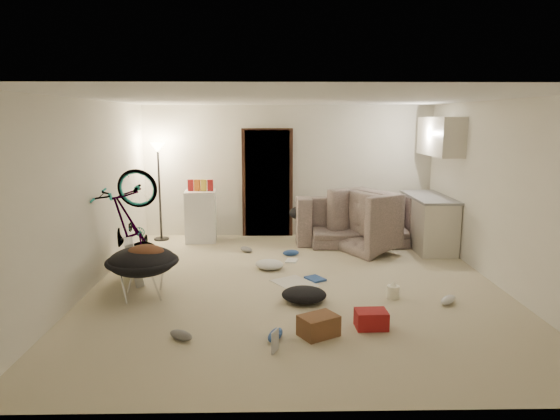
{
  "coord_description": "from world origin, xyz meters",
  "views": [
    {
      "loc": [
        -0.35,
        -6.54,
        2.25
      ],
      "look_at": [
        -0.21,
        0.6,
        0.94
      ],
      "focal_mm": 32.0,
      "sensor_mm": 36.0,
      "label": 1
    }
  ],
  "objects_px": {
    "sofa": "(355,224)",
    "drink_case_a": "(319,326)",
    "mini_fridge": "(201,216)",
    "saucer_chair": "(143,268)",
    "kitchen_counter": "(428,223)",
    "tv_box": "(133,257)",
    "drink_case_b": "(371,319)",
    "floor_lamp": "(159,171)",
    "armchair": "(382,227)",
    "juicer": "(393,291)",
    "bicycle": "(132,250)"
  },
  "relations": [
    {
      "from": "sofa",
      "to": "drink_case_a",
      "type": "height_order",
      "value": "sofa"
    },
    {
      "from": "sofa",
      "to": "mini_fridge",
      "type": "bearing_deg",
      "value": -3.74
    },
    {
      "from": "saucer_chair",
      "to": "kitchen_counter",
      "type": "bearing_deg",
      "value": 28.74
    },
    {
      "from": "saucer_chair",
      "to": "mini_fridge",
      "type": "bearing_deg",
      "value": 83.53
    },
    {
      "from": "drink_case_a",
      "to": "tv_box",
      "type": "bearing_deg",
      "value": 110.74
    },
    {
      "from": "sofa",
      "to": "mini_fridge",
      "type": "distance_m",
      "value": 2.87
    },
    {
      "from": "sofa",
      "to": "saucer_chair",
      "type": "bearing_deg",
      "value": 40.09
    },
    {
      "from": "mini_fridge",
      "to": "tv_box",
      "type": "height_order",
      "value": "mini_fridge"
    },
    {
      "from": "drink_case_a",
      "to": "drink_case_b",
      "type": "relative_size",
      "value": 1.14
    },
    {
      "from": "mini_fridge",
      "to": "floor_lamp",
      "type": "bearing_deg",
      "value": 168.81
    },
    {
      "from": "mini_fridge",
      "to": "saucer_chair",
      "type": "distance_m",
      "value": 2.98
    },
    {
      "from": "kitchen_counter",
      "to": "mini_fridge",
      "type": "height_order",
      "value": "mini_fridge"
    },
    {
      "from": "floor_lamp",
      "to": "armchair",
      "type": "relative_size",
      "value": 1.53
    },
    {
      "from": "armchair",
      "to": "juicer",
      "type": "bearing_deg",
      "value": 142.19
    },
    {
      "from": "sofa",
      "to": "juicer",
      "type": "relative_size",
      "value": 9.69
    },
    {
      "from": "kitchen_counter",
      "to": "juicer",
      "type": "relative_size",
      "value": 6.53
    },
    {
      "from": "floor_lamp",
      "to": "sofa",
      "type": "distance_m",
      "value": 3.76
    },
    {
      "from": "sofa",
      "to": "juicer",
      "type": "distance_m",
      "value": 2.98
    },
    {
      "from": "kitchen_counter",
      "to": "drink_case_a",
      "type": "distance_m",
      "value": 4.29
    },
    {
      "from": "drink_case_a",
      "to": "kitchen_counter",
      "type": "bearing_deg",
      "value": 27.45
    },
    {
      "from": "sofa",
      "to": "saucer_chair",
      "type": "xyz_separation_m",
      "value": [
        -3.2,
        -2.86,
        0.06
      ]
    },
    {
      "from": "sofa",
      "to": "bicycle",
      "type": "distance_m",
      "value": 4.12
    },
    {
      "from": "floor_lamp",
      "to": "sofa",
      "type": "bearing_deg",
      "value": -3.15
    },
    {
      "from": "sofa",
      "to": "mini_fridge",
      "type": "relative_size",
      "value": 2.37
    },
    {
      "from": "sofa",
      "to": "tv_box",
      "type": "distance_m",
      "value": 4.1
    },
    {
      "from": "mini_fridge",
      "to": "drink_case_a",
      "type": "height_order",
      "value": "mini_fridge"
    },
    {
      "from": "armchair",
      "to": "bicycle",
      "type": "relative_size",
      "value": 0.73
    },
    {
      "from": "floor_lamp",
      "to": "armchair",
      "type": "bearing_deg",
      "value": -9.94
    },
    {
      "from": "tv_box",
      "to": "juicer",
      "type": "xyz_separation_m",
      "value": [
        3.51,
        -0.88,
        -0.21
      ]
    },
    {
      "from": "drink_case_a",
      "to": "mini_fridge",
      "type": "bearing_deg",
      "value": 82.84
    },
    {
      "from": "kitchen_counter",
      "to": "drink_case_a",
      "type": "height_order",
      "value": "kitchen_counter"
    },
    {
      "from": "armchair",
      "to": "mini_fridge",
      "type": "bearing_deg",
      "value": 50.63
    },
    {
      "from": "armchair",
      "to": "drink_case_b",
      "type": "distance_m",
      "value": 3.5
    },
    {
      "from": "floor_lamp",
      "to": "mini_fridge",
      "type": "relative_size",
      "value": 1.92
    },
    {
      "from": "drink_case_b",
      "to": "drink_case_a",
      "type": "bearing_deg",
      "value": -164.71
    },
    {
      "from": "kitchen_counter",
      "to": "mini_fridge",
      "type": "relative_size",
      "value": 1.59
    },
    {
      "from": "floor_lamp",
      "to": "drink_case_a",
      "type": "bearing_deg",
      "value": -59.1
    },
    {
      "from": "bicycle",
      "to": "drink_case_a",
      "type": "distance_m",
      "value": 3.15
    },
    {
      "from": "bicycle",
      "to": "drink_case_a",
      "type": "relative_size",
      "value": 4.15
    },
    {
      "from": "kitchen_counter",
      "to": "sofa",
      "type": "xyz_separation_m",
      "value": [
        -1.2,
        0.45,
        -0.11
      ]
    },
    {
      "from": "floor_lamp",
      "to": "saucer_chair",
      "type": "distance_m",
      "value": 3.23
    },
    {
      "from": "kitchen_counter",
      "to": "drink_case_b",
      "type": "xyz_separation_m",
      "value": [
        -1.68,
        -3.44,
        -0.34
      ]
    },
    {
      "from": "tv_box",
      "to": "juicer",
      "type": "relative_size",
      "value": 4.04
    },
    {
      "from": "sofa",
      "to": "drink_case_a",
      "type": "distance_m",
      "value": 4.21
    },
    {
      "from": "floor_lamp",
      "to": "drink_case_b",
      "type": "relative_size",
      "value": 5.31
    },
    {
      "from": "drink_case_a",
      "to": "armchair",
      "type": "bearing_deg",
      "value": 37.54
    },
    {
      "from": "floor_lamp",
      "to": "kitchen_counter",
      "type": "height_order",
      "value": "floor_lamp"
    },
    {
      "from": "drink_case_b",
      "to": "saucer_chair",
      "type": "bearing_deg",
      "value": 157.45
    },
    {
      "from": "drink_case_a",
      "to": "drink_case_b",
      "type": "bearing_deg",
      "value": -13.14
    },
    {
      "from": "drink_case_a",
      "to": "saucer_chair",
      "type": "bearing_deg",
      "value": 120.07
    }
  ]
}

